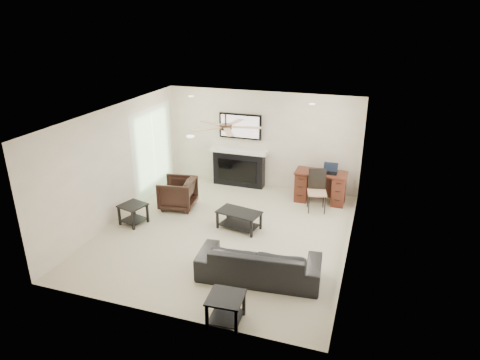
{
  "coord_description": "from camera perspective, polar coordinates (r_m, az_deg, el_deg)",
  "views": [
    {
      "loc": [
        2.8,
        -7.43,
        4.33
      ],
      "look_at": [
        0.27,
        0.15,
        1.16
      ],
      "focal_mm": 32.0,
      "sensor_mm": 36.0,
      "label": 1
    }
  ],
  "objects": [
    {
      "name": "desk",
      "position": [
        10.48,
        10.66,
        -0.9
      ],
      "size": [
        1.22,
        0.56,
        0.76
      ],
      "primitive_type": "cube",
      "color": "#3A1C0E",
      "rests_on": "ground"
    },
    {
      "name": "coffee_table",
      "position": [
        9.1,
        -0.13,
        -5.37
      ],
      "size": [
        0.98,
        0.66,
        0.4
      ],
      "primitive_type": "cube",
      "rotation": [
        0.0,
        0.0,
        -0.19
      ],
      "color": "black",
      "rests_on": "ground"
    },
    {
      "name": "end_table_left",
      "position": [
        9.58,
        -14.02,
        -4.43
      ],
      "size": [
        0.62,
        0.62,
        0.45
      ],
      "primitive_type": "cube",
      "rotation": [
        0.0,
        0.0,
        -0.27
      ],
      "color": "black",
      "rests_on": "ground"
    },
    {
      "name": "fireplace_unit",
      "position": [
        11.08,
        -0.17,
        3.91
      ],
      "size": [
        1.52,
        0.34,
        1.91
      ],
      "primitive_type": "cube",
      "color": "black",
      "rests_on": "ground"
    },
    {
      "name": "room_shell",
      "position": [
        8.37,
        -0.73,
        3.22
      ],
      "size": [
        5.5,
        5.54,
        2.52
      ],
      "color": "#BDB298",
      "rests_on": "ground"
    },
    {
      "name": "desk_chair",
      "position": [
        9.93,
        10.24,
        -1.5
      ],
      "size": [
        0.51,
        0.53,
        0.97
      ],
      "primitive_type": "cube",
      "rotation": [
        0.0,
        0.0,
        0.23
      ],
      "color": "black",
      "rests_on": "ground"
    },
    {
      "name": "laptop",
      "position": [
        10.26,
        11.94,
        1.48
      ],
      "size": [
        0.33,
        0.24,
        0.23
      ],
      "primitive_type": "cube",
      "color": "black",
      "rests_on": "desk"
    },
    {
      "name": "armchair",
      "position": [
        10.09,
        -8.32,
        -1.77
      ],
      "size": [
        0.89,
        0.87,
        0.72
      ],
      "primitive_type": "imported",
      "rotation": [
        0.0,
        0.0,
        -1.43
      ],
      "color": "black",
      "rests_on": "ground"
    },
    {
      "name": "sofa",
      "position": [
        7.48,
        2.56,
        -10.9
      ],
      "size": [
        2.18,
        1.02,
        0.62
      ],
      "primitive_type": "imported",
      "rotation": [
        0.0,
        0.0,
        3.24
      ],
      "color": "black",
      "rests_on": "ground"
    },
    {
      "name": "end_table_near",
      "position": [
        6.6,
        -1.9,
        -16.84
      ],
      "size": [
        0.55,
        0.55,
        0.45
      ],
      "primitive_type": "cube",
      "rotation": [
        0.0,
        0.0,
        0.06
      ],
      "color": "black",
      "rests_on": "ground"
    }
  ]
}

